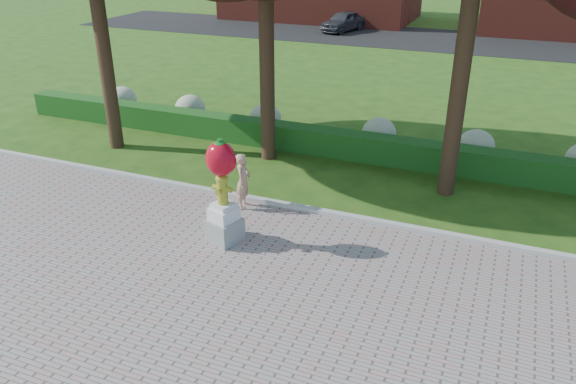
% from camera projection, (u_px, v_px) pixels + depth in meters
% --- Properties ---
extents(ground, '(100.00, 100.00, 0.00)m').
position_uv_depth(ground, '(239.00, 269.00, 11.90)').
color(ground, '#244711').
rests_on(ground, ground).
extents(curb, '(40.00, 0.18, 0.15)m').
position_uv_depth(curb, '(292.00, 207.00, 14.37)').
color(curb, '#ADADA5').
rests_on(curb, ground).
extents(lawn_hedge, '(24.00, 0.70, 0.80)m').
position_uv_depth(lawn_hedge, '(339.00, 144.00, 17.57)').
color(lawn_hedge, '#134414').
rests_on(lawn_hedge, ground).
extents(hydrangea_row, '(20.10, 1.10, 0.99)m').
position_uv_depth(hydrangea_row, '(366.00, 131.00, 18.14)').
color(hydrangea_row, '#9AA47D').
rests_on(hydrangea_row, ground).
extents(street, '(50.00, 8.00, 0.02)m').
position_uv_depth(street, '(440.00, 40.00, 35.26)').
color(street, black).
rests_on(street, ground).
extents(hydrant_sculpture, '(0.84, 0.84, 2.47)m').
position_uv_depth(hydrant_sculpture, '(222.00, 189.00, 12.35)').
color(hydrant_sculpture, gray).
rests_on(hydrant_sculpture, walkway).
extents(woman, '(0.43, 0.58, 1.46)m').
position_uv_depth(woman, '(243.00, 181.00, 14.13)').
color(woman, tan).
rests_on(woman, walkway).
extents(parked_car, '(2.58, 4.13, 1.31)m').
position_uv_depth(parked_car, '(343.00, 21.00, 37.75)').
color(parked_car, '#3B3D42').
rests_on(parked_car, street).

